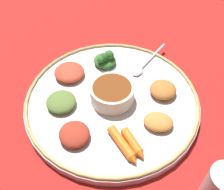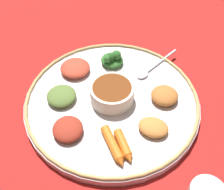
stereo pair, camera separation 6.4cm
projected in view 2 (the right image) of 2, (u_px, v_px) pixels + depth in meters
The scene contains 13 objects.
ground_plane at pixel (112, 105), 0.67m from camera, with size 2.40×2.40×0.00m, color maroon.
platter at pixel (112, 102), 0.66m from camera, with size 0.41×0.41×0.02m, color silver.
platter_rim at pixel (112, 98), 0.65m from camera, with size 0.41×0.41×0.01m, color tan.
center_bowl at pixel (112, 93), 0.63m from camera, with size 0.10×0.10×0.04m.
spoon at pixel (151, 68), 0.72m from camera, with size 0.13×0.11×0.01m.
greens_pile at pixel (113, 59), 0.72m from camera, with size 0.08×0.08×0.04m.
carrot_near_spoon at pixel (113, 145), 0.56m from camera, with size 0.05×0.10×0.02m.
carrot_outer at pixel (124, 146), 0.56m from camera, with size 0.03×0.08×0.02m.
mound_chickpea at pixel (165, 95), 0.64m from camera, with size 0.06×0.06×0.03m, color #B2662D.
mound_beet at pixel (68, 129), 0.58m from camera, with size 0.06×0.07×0.02m, color maroon.
mound_squash at pixel (153, 127), 0.58m from camera, with size 0.06×0.05×0.02m, color #C67A38.
mound_berbere_red at pixel (75, 68), 0.70m from camera, with size 0.08×0.07×0.02m, color #B73D28.
mound_collards at pixel (61, 96), 0.64m from camera, with size 0.07×0.07×0.02m, color #567033.
Camera 2 is at (-0.04, -0.42, 0.51)m, focal length 44.08 mm.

